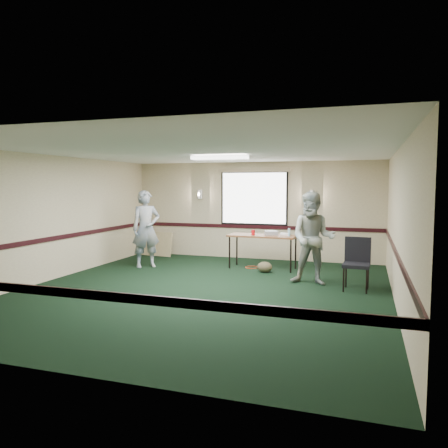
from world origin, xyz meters
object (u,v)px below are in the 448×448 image
(projector, at_px, (271,233))
(person_left, at_px, (146,229))
(person_right, at_px, (313,238))
(conference_chair, at_px, (357,259))
(folding_table, at_px, (263,237))

(projector, relative_size, person_left, 0.16)
(person_right, bearing_deg, conference_chair, -10.34)
(projector, height_order, person_right, person_right)
(conference_chair, bearing_deg, person_right, 170.77)
(folding_table, relative_size, person_left, 0.89)
(conference_chair, bearing_deg, projector, 145.56)
(projector, height_order, conference_chair, conference_chair)
(folding_table, xyz_separation_m, person_right, (1.38, -1.36, 0.18))
(conference_chair, xyz_separation_m, person_right, (-0.88, 0.20, 0.36))
(conference_chair, distance_m, person_right, 0.97)
(folding_table, height_order, projector, projector)
(folding_table, xyz_separation_m, conference_chair, (2.26, -1.56, -0.17))
(folding_table, relative_size, projector, 5.55)
(person_left, bearing_deg, person_right, -50.58)
(conference_chair, bearing_deg, person_left, 174.01)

